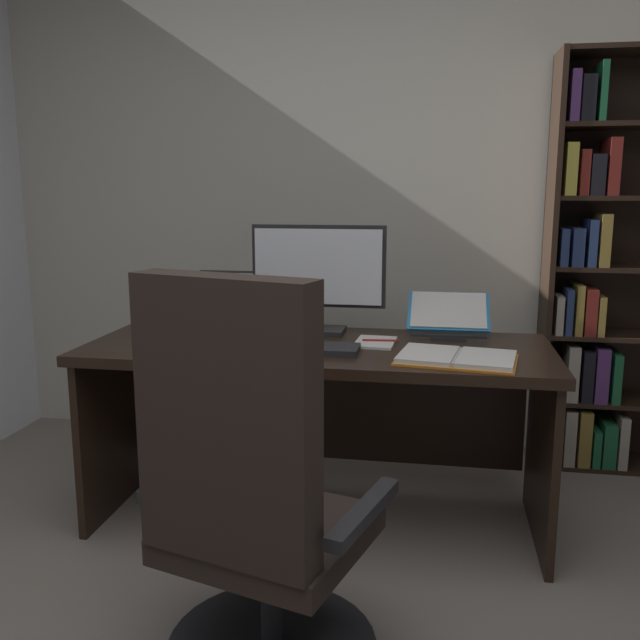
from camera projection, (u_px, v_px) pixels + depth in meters
wall_back at (390, 183)px, 3.49m from camera, size 4.64×0.12×2.70m
desk at (321, 387)px, 2.77m from camera, size 1.79×0.70×0.73m
bookshelf at (625, 283)px, 3.18m from camera, size 0.94×0.28×1.93m
office_chair at (252, 517)px, 1.80m from camera, size 0.69×0.61×1.13m
monitor at (318, 277)px, 2.83m from camera, size 0.56×0.16×0.45m
laptop at (227, 317)px, 2.94m from camera, size 0.32×0.30×0.24m
keyboard at (302, 348)px, 2.54m from camera, size 0.42×0.15×0.02m
computer_mouse at (225, 343)px, 2.59m from camera, size 0.06×0.10×0.04m
reading_stand_with_book at (448, 315)px, 2.83m from camera, size 0.33×0.27×0.16m
open_binder at (457, 358)px, 2.40m from camera, size 0.45×0.34×0.02m
notepad at (375, 342)px, 2.67m from camera, size 0.16×0.22×0.01m
pen at (380, 340)px, 2.66m from camera, size 0.14×0.02×0.01m
coffee_mug at (159, 322)px, 2.83m from camera, size 0.09×0.09×0.11m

